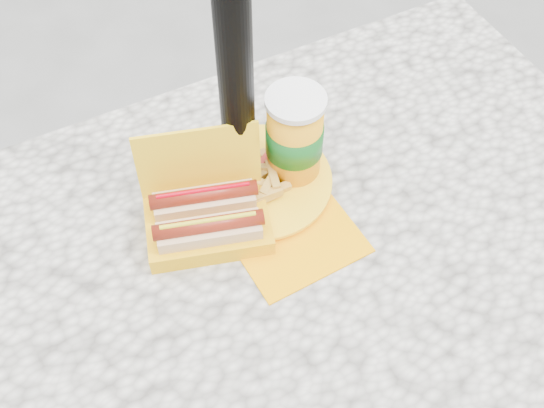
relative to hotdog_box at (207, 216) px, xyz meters
name	(u,v)px	position (x,y,z in m)	size (l,w,h in m)	color
picnic_table	(286,289)	(0.09, -0.09, -0.14)	(1.20, 0.80, 0.75)	beige
hotdog_box	(207,216)	(0.00, 0.00, 0.00)	(0.21, 0.18, 0.15)	yellow
fries_plate	(260,184)	(0.11, 0.03, -0.02)	(0.23, 0.32, 0.04)	#FFA000
soda_cup	(294,138)	(0.17, 0.04, 0.05)	(0.09, 0.09, 0.17)	#FDA011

